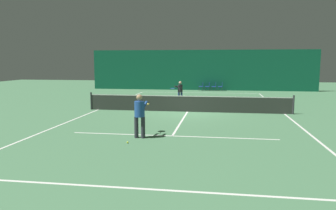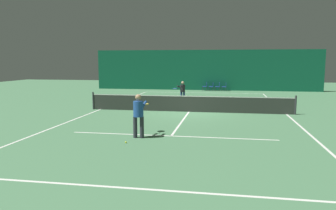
# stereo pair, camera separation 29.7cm
# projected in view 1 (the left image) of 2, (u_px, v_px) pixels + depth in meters

# --- Properties ---
(ground_plane) EXTENTS (60.00, 60.00, 0.00)m
(ground_plane) POSITION_uv_depth(u_px,v_px,m) (187.00, 112.00, 19.29)
(ground_plane) COLOR #4C7F56
(backdrop_curtain) EXTENTS (23.00, 0.12, 4.11)m
(backdrop_curtain) POSITION_uv_depth(u_px,v_px,m) (201.00, 70.00, 33.56)
(backdrop_curtain) COLOR #0F5138
(backdrop_curtain) RESTS_ON ground
(court_line_baseline_far) EXTENTS (11.00, 0.10, 0.00)m
(court_line_baseline_far) POSITION_uv_depth(u_px,v_px,m) (199.00, 93.00, 30.94)
(court_line_baseline_far) COLOR white
(court_line_baseline_far) RESTS_ON ground
(court_line_baseline_near) EXTENTS (11.00, 0.10, 0.00)m
(court_line_baseline_near) POSITION_uv_depth(u_px,v_px,m) (139.00, 189.00, 7.63)
(court_line_baseline_near) COLOR white
(court_line_baseline_near) RESTS_ON ground
(court_line_service_far) EXTENTS (8.25, 0.10, 0.00)m
(court_line_service_far) POSITION_uv_depth(u_px,v_px,m) (195.00, 99.00, 25.55)
(court_line_service_far) COLOR white
(court_line_service_far) RESTS_ON ground
(court_line_service_near) EXTENTS (8.25, 0.10, 0.00)m
(court_line_service_near) POSITION_uv_depth(u_px,v_px,m) (172.00, 136.00, 13.02)
(court_line_service_near) COLOR white
(court_line_service_near) RESTS_ON ground
(court_line_sideline_left) EXTENTS (0.10, 23.80, 0.00)m
(court_line_sideline_left) POSITION_uv_depth(u_px,v_px,m) (98.00, 110.00, 20.12)
(court_line_sideline_left) COLOR white
(court_line_sideline_left) RESTS_ON ground
(court_line_sideline_right) EXTENTS (0.10, 23.80, 0.00)m
(court_line_sideline_right) POSITION_uv_depth(u_px,v_px,m) (285.00, 114.00, 18.45)
(court_line_sideline_right) COLOR white
(court_line_sideline_right) RESTS_ON ground
(court_line_centre) EXTENTS (0.10, 12.80, 0.00)m
(court_line_centre) POSITION_uv_depth(u_px,v_px,m) (187.00, 112.00, 19.28)
(court_line_centre) COLOR white
(court_line_centre) RESTS_ON ground
(tennis_net) EXTENTS (12.00, 0.10, 1.07)m
(tennis_net) POSITION_uv_depth(u_px,v_px,m) (188.00, 103.00, 19.22)
(tennis_net) COLOR #2D332D
(tennis_net) RESTS_ON ground
(player_near) EXTENTS (0.43, 1.36, 1.70)m
(player_near) POSITION_uv_depth(u_px,v_px,m) (140.00, 113.00, 12.60)
(player_near) COLOR #2D2D38
(player_near) RESTS_ON ground
(player_far) EXTENTS (0.90, 1.30, 1.52)m
(player_far) POSITION_uv_depth(u_px,v_px,m) (180.00, 90.00, 23.61)
(player_far) COLOR navy
(player_far) RESTS_ON ground
(courtside_chair_0) EXTENTS (0.44, 0.44, 0.84)m
(courtside_chair_0) POSITION_uv_depth(u_px,v_px,m) (202.00, 86.00, 33.21)
(courtside_chair_0) COLOR #2D2D2D
(courtside_chair_0) RESTS_ON ground
(courtside_chair_1) EXTENTS (0.44, 0.44, 0.84)m
(courtside_chair_1) POSITION_uv_depth(u_px,v_px,m) (208.00, 86.00, 33.12)
(courtside_chair_1) COLOR #2D2D2D
(courtside_chair_1) RESTS_ON ground
(courtside_chair_2) EXTENTS (0.44, 0.44, 0.84)m
(courtside_chair_2) POSITION_uv_depth(u_px,v_px,m) (214.00, 86.00, 33.02)
(courtside_chair_2) COLOR #2D2D2D
(courtside_chair_2) RESTS_ON ground
(courtside_chair_3) EXTENTS (0.44, 0.44, 0.84)m
(courtside_chair_3) POSITION_uv_depth(u_px,v_px,m) (221.00, 86.00, 32.92)
(courtside_chair_3) COLOR #2D2D2D
(courtside_chair_3) RESTS_ON ground
(tennis_ball) EXTENTS (0.07, 0.07, 0.07)m
(tennis_ball) POSITION_uv_depth(u_px,v_px,m) (128.00, 142.00, 11.85)
(tennis_ball) COLOR #D1DB33
(tennis_ball) RESTS_ON ground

